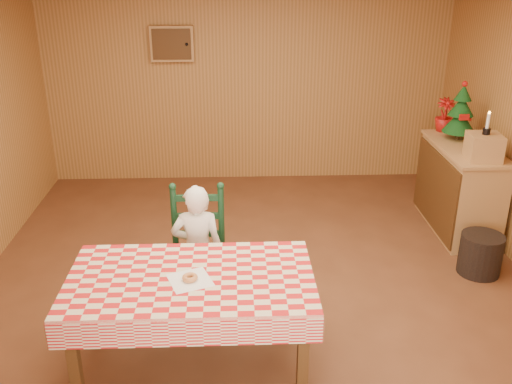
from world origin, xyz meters
TOP-DOWN VIEW (x-y plane):
  - ground at (0.00, 0.00)m, footprint 6.00×6.00m
  - cabin_walls at (-0.00, 0.53)m, footprint 5.10×6.05m
  - dining_table at (-0.48, -0.80)m, footprint 1.66×0.96m
  - ladder_chair at (-0.48, -0.02)m, footprint 0.44×0.40m
  - seated_child at (-0.48, -0.07)m, footprint 0.41×0.27m
  - napkin at (-0.48, -0.85)m, footprint 0.34×0.34m
  - donut at (-0.48, -0.85)m, footprint 0.14×0.14m
  - shelf_unit at (2.19, 1.36)m, footprint 0.54×1.24m
  - crate at (2.20, 0.96)m, footprint 0.33×0.33m
  - christmas_tree at (2.20, 1.61)m, footprint 0.34×0.34m
  - flower_arrangement at (2.15, 1.91)m, footprint 0.21×0.21m
  - candle_set at (2.20, 0.96)m, footprint 0.07×0.07m
  - storage_bin at (2.08, 0.44)m, footprint 0.39×0.39m

SIDE VIEW (x-z plane):
  - ground at x=0.00m, z-range 0.00..0.00m
  - storage_bin at x=2.08m, z-range 0.00..0.39m
  - shelf_unit at x=2.19m, z-range 0.00..0.93m
  - ladder_chair at x=-0.48m, z-range -0.04..1.04m
  - seated_child at x=-0.48m, z-range 0.00..1.12m
  - dining_table at x=-0.48m, z-range 0.30..1.07m
  - napkin at x=-0.48m, z-range 0.77..0.77m
  - donut at x=-0.48m, z-range 0.77..0.81m
  - crate at x=2.20m, z-range 0.93..1.18m
  - flower_arrangement at x=2.15m, z-range 0.93..1.30m
  - christmas_tree at x=2.20m, z-range 0.90..1.52m
  - candle_set at x=2.20m, z-range 1.13..1.36m
  - cabin_walls at x=0.00m, z-range 0.50..3.15m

